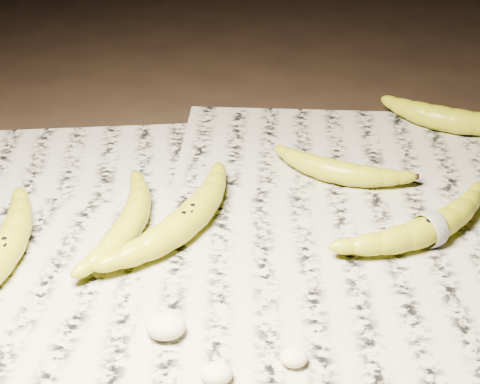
{
  "coord_description": "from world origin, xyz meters",
  "views": [
    {
      "loc": [
        0.01,
        -0.61,
        0.5
      ],
      "look_at": [
        0.02,
        0.04,
        0.05
      ],
      "focal_mm": 50.0,
      "sensor_mm": 36.0,
      "label": 1
    }
  ],
  "objects_px": {
    "banana_left_a": "(1,253)",
    "banana_left_b": "(131,220)",
    "banana_upper_a": "(337,169)",
    "banana_center": "(187,218)",
    "banana_upper_b": "(450,118)",
    "banana_taped": "(431,226)"
  },
  "relations": [
    {
      "from": "banana_center",
      "to": "banana_taped",
      "type": "bearing_deg",
      "value": -60.77
    },
    {
      "from": "banana_left_b",
      "to": "banana_upper_b",
      "type": "relative_size",
      "value": 0.95
    },
    {
      "from": "banana_center",
      "to": "banana_upper_b",
      "type": "bearing_deg",
      "value": -24.23
    },
    {
      "from": "banana_left_b",
      "to": "banana_upper_a",
      "type": "distance_m",
      "value": 0.28
    },
    {
      "from": "banana_taped",
      "to": "banana_upper_a",
      "type": "distance_m",
      "value": 0.16
    },
    {
      "from": "banana_left_a",
      "to": "banana_left_b",
      "type": "relative_size",
      "value": 1.23
    },
    {
      "from": "banana_upper_b",
      "to": "banana_center",
      "type": "bearing_deg",
      "value": -123.66
    },
    {
      "from": "banana_left_a",
      "to": "banana_left_b",
      "type": "bearing_deg",
      "value": -55.67
    },
    {
      "from": "banana_center",
      "to": "banana_upper_b",
      "type": "relative_size",
      "value": 1.14
    },
    {
      "from": "banana_upper_a",
      "to": "banana_upper_b",
      "type": "bearing_deg",
      "value": 59.8
    },
    {
      "from": "banana_left_a",
      "to": "banana_upper_a",
      "type": "bearing_deg",
      "value": -56.5
    },
    {
      "from": "banana_left_b",
      "to": "banana_taped",
      "type": "bearing_deg",
      "value": -80.45
    },
    {
      "from": "banana_left_b",
      "to": "banana_upper_b",
      "type": "height_order",
      "value": "banana_upper_b"
    },
    {
      "from": "banana_upper_a",
      "to": "banana_left_b",
      "type": "bearing_deg",
      "value": -133.36
    },
    {
      "from": "banana_left_b",
      "to": "banana_left_a",
      "type": "bearing_deg",
      "value": 126.66
    },
    {
      "from": "banana_upper_a",
      "to": "banana_upper_b",
      "type": "height_order",
      "value": "banana_upper_b"
    },
    {
      "from": "banana_upper_a",
      "to": "banana_center",
      "type": "bearing_deg",
      "value": -126.63
    },
    {
      "from": "banana_center",
      "to": "banana_upper_b",
      "type": "height_order",
      "value": "banana_center"
    },
    {
      "from": "banana_left_a",
      "to": "banana_taped",
      "type": "xyz_separation_m",
      "value": [
        0.48,
        0.04,
        -0.0
      ]
    },
    {
      "from": "banana_left_a",
      "to": "banana_upper_a",
      "type": "distance_m",
      "value": 0.43
    },
    {
      "from": "banana_taped",
      "to": "banana_upper_b",
      "type": "height_order",
      "value": "banana_upper_b"
    },
    {
      "from": "banana_taped",
      "to": "banana_upper_b",
      "type": "relative_size",
      "value": 1.15
    }
  ]
}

